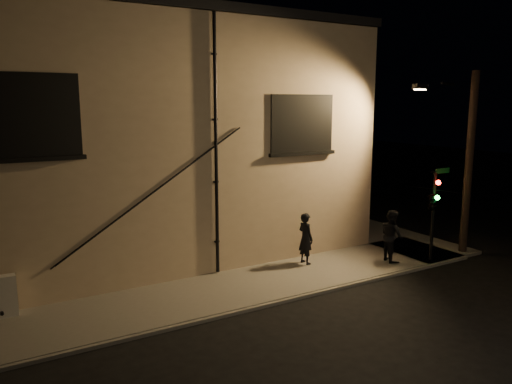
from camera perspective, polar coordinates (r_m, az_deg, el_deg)
ground at (r=15.49m, az=6.66°, el=-11.56°), size 90.00×90.00×0.00m
sidewalk at (r=19.54m, az=1.72°, el=-6.65°), size 21.00×16.00×0.12m
building at (r=21.25m, az=-14.80°, el=6.31°), size 16.20×12.23×8.80m
pedestrian_a at (r=17.62m, az=5.69°, el=-5.30°), size 0.47×0.69×1.82m
pedestrian_b at (r=18.46m, az=15.25°, el=-4.82°), size 0.93×1.07×1.86m
traffic_signal at (r=18.52m, az=19.54°, el=-0.92°), size 1.26×1.95×3.31m
streetlamp_pole at (r=20.05m, az=22.86°, el=3.52°), size 2.02×1.38×6.86m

